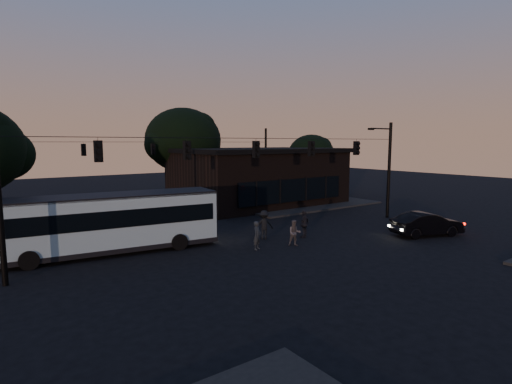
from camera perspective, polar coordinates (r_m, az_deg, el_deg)
ground at (r=21.50m, az=6.37°, el=-9.03°), size 120.00×120.00×0.00m
sidewalk_far_right at (r=39.53m, az=5.52°, el=-1.50°), size 14.00×10.00×0.15m
building at (r=38.87m, az=0.32°, el=2.30°), size 15.40×10.41×5.40m
tree_behind at (r=41.32m, az=-10.36°, el=7.30°), size 7.60×7.60×9.43m
tree_right at (r=46.13m, az=7.88°, el=5.38°), size 5.20×5.20×6.86m
signal_rig_near at (r=23.81m, az=-0.00°, el=3.46°), size 26.24×0.30×7.50m
signal_rig_far at (r=37.92m, az=-14.43°, el=4.22°), size 26.24×0.30×7.50m
bus at (r=22.94m, az=-19.98°, el=-3.81°), size 11.57×4.06×3.19m
car at (r=27.91m, az=23.23°, el=-4.23°), size 4.86×3.08×1.51m
pedestrian_a at (r=22.38m, az=0.17°, el=-6.22°), size 0.70×0.61×1.60m
pedestrian_b at (r=23.29m, az=5.53°, el=-5.84°), size 0.93×0.87×1.52m
pedestrian_c at (r=25.32m, az=6.93°, el=-4.54°), size 1.11×0.77×1.75m
pedestrian_d at (r=24.82m, az=1.16°, el=-4.69°), size 1.32×1.14×1.78m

